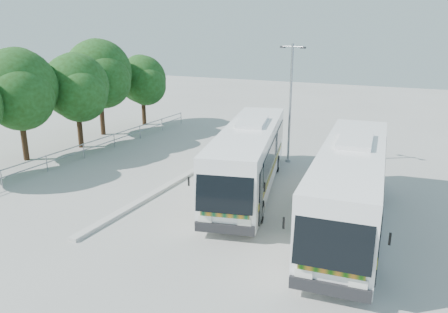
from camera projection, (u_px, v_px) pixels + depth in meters
The scene contains 10 objects.
ground at pixel (198, 200), 21.23m from camera, with size 100.00×100.00×0.00m, color #A0A09B.
kerb_divider at pixel (179, 179), 23.89m from camera, with size 0.40×16.00×0.15m, color #B2B2AD.
railing at pixel (94, 144), 28.64m from camera, with size 0.06×22.00×1.00m.
tree_far_b at pixel (18, 88), 26.39m from camera, with size 5.33×5.03×6.96m.
tree_far_c at pixel (77, 86), 29.48m from camera, with size 4.97×4.69×6.49m.
tree_far_d at pixel (99, 73), 33.03m from camera, with size 5.62×5.30×7.33m.
tree_far_e at pixel (143, 80), 36.90m from camera, with size 4.54×4.28×5.92m.
coach_main at pixel (249, 156), 22.01m from camera, with size 5.05×12.08×3.29m.
coach_adjacent at pixel (350, 184), 17.95m from camera, with size 3.57×12.28×3.36m.
lamppost at pixel (291, 99), 26.17m from camera, with size 1.71×0.72×7.19m.
Camera 1 is at (9.70, -17.30, 7.95)m, focal length 35.00 mm.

